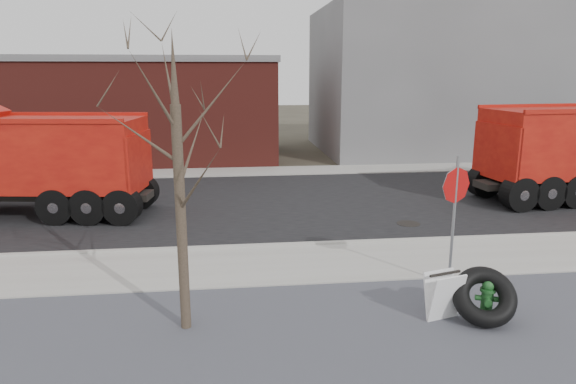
{
  "coord_description": "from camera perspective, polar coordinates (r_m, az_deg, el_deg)",
  "views": [
    {
      "loc": [
        -2.34,
        -11.21,
        4.52
      ],
      "look_at": [
        -0.83,
        1.96,
        1.4
      ],
      "focal_mm": 32.0,
      "sensor_mm": 36.0,
      "label": 1
    }
  ],
  "objects": [
    {
      "name": "ground",
      "position": [
        12.31,
        4.92,
        -8.35
      ],
      "size": [
        120.0,
        120.0,
        0.0
      ],
      "primitive_type": "plane",
      "color": "#383328",
      "rests_on": "ground"
    },
    {
      "name": "gravel_verge",
      "position": [
        9.23,
        9.38,
        -16.17
      ],
      "size": [
        60.0,
        5.0,
        0.03
      ],
      "primitive_type": "cube",
      "color": "slate",
      "rests_on": "ground"
    },
    {
      "name": "sidewalk",
      "position": [
        12.53,
        4.69,
        -7.81
      ],
      "size": [
        60.0,
        2.5,
        0.06
      ],
      "primitive_type": "cube",
      "color": "#9E9B93",
      "rests_on": "ground"
    },
    {
      "name": "curb",
      "position": [
        13.72,
        3.64,
        -5.78
      ],
      "size": [
        60.0,
        0.15,
        0.11
      ],
      "primitive_type": "cube",
      "color": "#9E9B93",
      "rests_on": "ground"
    },
    {
      "name": "road",
      "position": [
        18.23,
        1.02,
        -1.08
      ],
      "size": [
        60.0,
        9.4,
        0.02
      ],
      "primitive_type": "cube",
      "color": "black",
      "rests_on": "ground"
    },
    {
      "name": "far_sidewalk",
      "position": [
        23.75,
        -0.8,
        2.35
      ],
      "size": [
        60.0,
        2.0,
        0.06
      ],
      "primitive_type": "cube",
      "color": "#9E9B93",
      "rests_on": "ground"
    },
    {
      "name": "building_grey",
      "position": [
        31.34,
        14.98,
        11.86
      ],
      "size": [
        12.0,
        10.0,
        8.0
      ],
      "color": "gray",
      "rests_on": "ground"
    },
    {
      "name": "building_brick",
      "position": [
        29.29,
        -21.98,
        8.65
      ],
      "size": [
        20.2,
        8.2,
        5.3
      ],
      "color": "maroon",
      "rests_on": "ground"
    },
    {
      "name": "bare_tree",
      "position": [
        8.73,
        -12.19,
        4.89
      ],
      "size": [
        3.2,
        3.2,
        5.2
      ],
      "color": "#382D23",
      "rests_on": "ground"
    },
    {
      "name": "fire_hydrant",
      "position": [
        10.45,
        21.24,
        -11.17
      ],
      "size": [
        0.44,
        0.43,
        0.78
      ],
      "rotation": [
        0.0,
        0.0,
        -0.36
      ],
      "color": "#2C6928",
      "rests_on": "ground"
    },
    {
      "name": "truck_tire",
      "position": [
        10.21,
        20.97,
        -10.8
      ],
      "size": [
        1.35,
        1.25,
        1.06
      ],
      "color": "black",
      "rests_on": "ground"
    },
    {
      "name": "stop_sign",
      "position": [
        11.19,
        18.07,
        -0.78
      ],
      "size": [
        0.72,
        0.34,
        2.85
      ],
      "rotation": [
        0.0,
        0.0,
        0.02
      ],
      "color": "gray",
      "rests_on": "ground"
    },
    {
      "name": "sandwich_board",
      "position": [
        10.06,
        16.9,
        -10.98
      ],
      "size": [
        0.75,
        0.58,
        0.92
      ],
      "rotation": [
        0.0,
        0.0,
        0.27
      ],
      "color": "white",
      "rests_on": "ground"
    },
    {
      "name": "dump_truck_red_b",
      "position": [
        18.13,
        -27.02,
        3.17
      ],
      "size": [
        8.46,
        3.43,
        3.54
      ],
      "rotation": [
        0.0,
        0.0,
        3.01
      ],
      "color": "black",
      "rests_on": "ground"
    }
  ]
}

